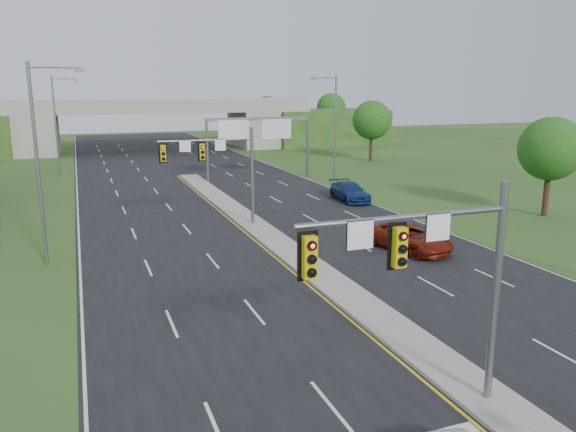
# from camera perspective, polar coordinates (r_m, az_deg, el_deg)

# --- Properties ---
(ground) EXTENTS (240.00, 240.00, 0.00)m
(ground) POSITION_cam_1_polar(r_m,az_deg,el_deg) (19.55, 19.52, -17.34)
(ground) COLOR #2B4418
(ground) RESTS_ON ground
(road) EXTENTS (24.00, 160.00, 0.02)m
(road) POSITION_cam_1_polar(r_m,az_deg,el_deg) (49.95, -6.95, 1.62)
(road) COLOR black
(road) RESTS_ON ground
(median) EXTENTS (2.00, 54.00, 0.16)m
(median) POSITION_cam_1_polar(r_m,az_deg,el_deg) (38.63, -2.72, -1.45)
(median) COLOR gray
(median) RESTS_ON road
(lane_markings) EXTENTS (23.72, 160.00, 0.01)m
(lane_markings) POSITION_cam_1_polar(r_m,az_deg,el_deg) (44.02, -5.83, 0.16)
(lane_markings) COLOR gold
(lane_markings) RESTS_ON road
(signal_mast_near) EXTENTS (6.62, 0.60, 7.00)m
(signal_mast_near) POSITION_cam_1_polar(r_m,az_deg,el_deg) (16.31, 14.77, -4.95)
(signal_mast_near) COLOR slate
(signal_mast_near) RESTS_ON ground
(signal_mast_far) EXTENTS (6.62, 0.60, 7.00)m
(signal_mast_far) POSITION_cam_1_polar(r_m,az_deg,el_deg) (39.00, -6.84, 5.53)
(signal_mast_far) COLOR slate
(signal_mast_far) RESTS_ON ground
(sign_gantry) EXTENTS (11.58, 0.44, 6.67)m
(sign_gantry) POSITION_cam_1_polar(r_m,az_deg,el_deg) (60.53, -3.12, 8.63)
(sign_gantry) COLOR slate
(sign_gantry) RESTS_ON ground
(overpass) EXTENTS (80.00, 14.00, 8.10)m
(overpass) POSITION_cam_1_polar(r_m,az_deg,el_deg) (93.57, -13.65, 8.71)
(overpass) COLOR gray
(overpass) RESTS_ON ground
(lightpole_l_mid) EXTENTS (2.85, 0.25, 11.00)m
(lightpole_l_mid) POSITION_cam_1_polar(r_m,az_deg,el_deg) (32.92, -23.82, 5.63)
(lightpole_l_mid) COLOR slate
(lightpole_l_mid) RESTS_ON ground
(lightpole_l_far) EXTENTS (2.85, 0.25, 11.00)m
(lightpole_l_far) POSITION_cam_1_polar(r_m,az_deg,el_deg) (67.79, -22.38, 8.88)
(lightpole_l_far) COLOR slate
(lightpole_l_far) RESTS_ON ground
(lightpole_r_far) EXTENTS (2.85, 0.25, 11.00)m
(lightpole_r_far) POSITION_cam_1_polar(r_m,az_deg,el_deg) (58.29, 4.65, 9.30)
(lightpole_r_far) COLOR slate
(lightpole_r_far) RESTS_ON ground
(tree_r_near) EXTENTS (4.80, 4.80, 7.60)m
(tree_r_near) POSITION_cam_1_polar(r_m,az_deg,el_deg) (46.94, 25.14, 6.19)
(tree_r_near) COLOR #382316
(tree_r_near) RESTS_ON ground
(tree_r_mid) EXTENTS (5.20, 5.20, 8.12)m
(tree_r_mid) POSITION_cam_1_polar(r_m,az_deg,el_deg) (77.43, 8.51, 9.60)
(tree_r_mid) COLOR #382316
(tree_r_mid) RESTS_ON ground
(tree_back_c) EXTENTS (5.60, 5.60, 8.32)m
(tree_back_c) POSITION_cam_1_polar(r_m,az_deg,el_deg) (112.47, -2.21, 10.67)
(tree_back_c) COLOR #382316
(tree_back_c) RESTS_ON ground
(tree_back_d) EXTENTS (6.00, 6.00, 8.85)m
(tree_back_d) POSITION_cam_1_polar(r_m,az_deg,el_deg) (117.62, 4.40, 10.89)
(tree_back_d) COLOR #382316
(tree_back_d) RESTS_ON ground
(car_far_a) EXTENTS (3.88, 6.11, 1.57)m
(car_far_a) POSITION_cam_1_polar(r_m,az_deg,el_deg) (34.72, 12.26, -2.16)
(car_far_a) COLOR maroon
(car_far_a) RESTS_ON road
(car_far_b) EXTENTS (2.61, 5.61, 1.59)m
(car_far_b) POSITION_cam_1_polar(r_m,az_deg,el_deg) (49.46, 6.29, 2.48)
(car_far_b) COLOR navy
(car_far_b) RESTS_ON road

